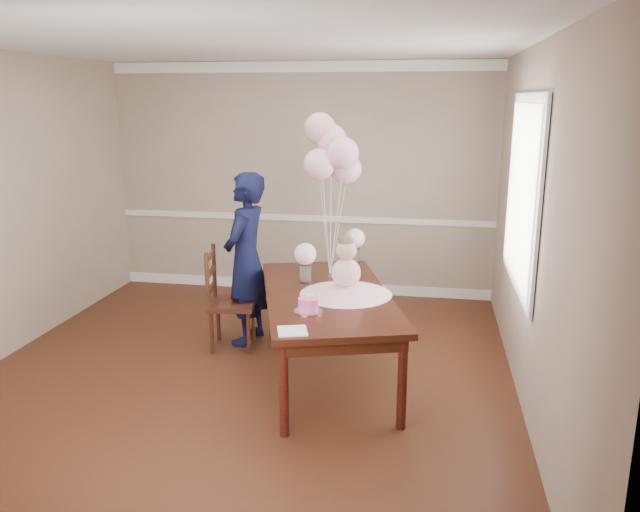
# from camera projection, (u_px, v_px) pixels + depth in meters

# --- Properties ---
(floor) EXTENTS (4.50, 5.00, 0.00)m
(floor) POSITION_uv_depth(u_px,v_px,m) (243.00, 377.00, 5.27)
(floor) COLOR #35180D
(floor) RESTS_ON ground
(ceiling) EXTENTS (4.50, 5.00, 0.02)m
(ceiling) POSITION_uv_depth(u_px,v_px,m) (231.00, 41.00, 4.60)
(ceiling) COLOR silver
(ceiling) RESTS_ON wall_back
(wall_back) EXTENTS (4.50, 0.02, 2.70)m
(wall_back) POSITION_uv_depth(u_px,v_px,m) (301.00, 180.00, 7.32)
(wall_back) COLOR gray
(wall_back) RESTS_ON floor
(wall_front) EXTENTS (4.50, 0.02, 2.70)m
(wall_front) POSITION_uv_depth(u_px,v_px,m) (53.00, 335.00, 2.55)
(wall_front) COLOR gray
(wall_front) RESTS_ON floor
(wall_right) EXTENTS (0.02, 5.00, 2.70)m
(wall_right) POSITION_uv_depth(u_px,v_px,m) (533.00, 230.00, 4.55)
(wall_right) COLOR gray
(wall_right) RESTS_ON floor
(chair_rail_trim) EXTENTS (4.50, 0.02, 0.07)m
(chair_rail_trim) POSITION_uv_depth(u_px,v_px,m) (301.00, 218.00, 7.42)
(chair_rail_trim) COLOR white
(chair_rail_trim) RESTS_ON wall_back
(crown_molding) EXTENTS (4.50, 0.02, 0.12)m
(crown_molding) POSITION_uv_depth(u_px,v_px,m) (300.00, 67.00, 6.99)
(crown_molding) COLOR white
(crown_molding) RESTS_ON wall_back
(baseboard_trim) EXTENTS (4.50, 0.02, 0.12)m
(baseboard_trim) POSITION_uv_depth(u_px,v_px,m) (302.00, 286.00, 7.63)
(baseboard_trim) COLOR white
(baseboard_trim) RESTS_ON floor
(window_frame) EXTENTS (0.02, 1.66, 1.56)m
(window_frame) POSITION_uv_depth(u_px,v_px,m) (523.00, 193.00, 4.98)
(window_frame) COLOR silver
(window_frame) RESTS_ON wall_right
(window_blinds) EXTENTS (0.01, 1.50, 1.40)m
(window_blinds) POSITION_uv_depth(u_px,v_px,m) (521.00, 193.00, 4.99)
(window_blinds) COLOR silver
(window_blinds) RESTS_ON wall_right
(dining_table_top) EXTENTS (1.52, 2.18, 0.05)m
(dining_table_top) POSITION_uv_depth(u_px,v_px,m) (327.00, 296.00, 5.11)
(dining_table_top) COLOR black
(dining_table_top) RESTS_ON table_leg_fl
(table_apron) EXTENTS (1.40, 2.06, 0.10)m
(table_apron) POSITION_uv_depth(u_px,v_px,m) (327.00, 304.00, 5.12)
(table_apron) COLOR black
(table_apron) RESTS_ON table_leg_fl
(table_leg_fl) EXTENTS (0.09, 0.09, 0.69)m
(table_leg_fl) POSITION_uv_depth(u_px,v_px,m) (284.00, 390.00, 4.27)
(table_leg_fl) COLOR black
(table_leg_fl) RESTS_ON floor
(table_leg_fr) EXTENTS (0.09, 0.09, 0.69)m
(table_leg_fr) POSITION_uv_depth(u_px,v_px,m) (402.00, 384.00, 4.37)
(table_leg_fr) COLOR black
(table_leg_fr) RESTS_ON floor
(table_leg_bl) EXTENTS (0.09, 0.09, 0.69)m
(table_leg_bl) POSITION_uv_depth(u_px,v_px,m) (272.00, 305.00, 6.03)
(table_leg_bl) COLOR black
(table_leg_bl) RESTS_ON floor
(table_leg_br) EXTENTS (0.09, 0.09, 0.69)m
(table_leg_br) POSITION_uv_depth(u_px,v_px,m) (357.00, 302.00, 6.12)
(table_leg_br) COLOR black
(table_leg_br) RESTS_ON floor
(baby_skirt) EXTENTS (0.94, 0.94, 0.10)m
(baby_skirt) POSITION_uv_depth(u_px,v_px,m) (346.00, 288.00, 5.06)
(baby_skirt) COLOR #FFBBD1
(baby_skirt) RESTS_ON dining_table_top
(baby_torso) EXTENTS (0.24, 0.24, 0.24)m
(baby_torso) POSITION_uv_depth(u_px,v_px,m) (346.00, 273.00, 5.03)
(baby_torso) COLOR pink
(baby_torso) RESTS_ON baby_skirt
(baby_head) EXTENTS (0.17, 0.17, 0.17)m
(baby_head) POSITION_uv_depth(u_px,v_px,m) (346.00, 250.00, 4.98)
(baby_head) COLOR #CE9C8E
(baby_head) RESTS_ON baby_torso
(baby_hair) EXTENTS (0.12, 0.12, 0.12)m
(baby_hair) POSITION_uv_depth(u_px,v_px,m) (346.00, 243.00, 4.96)
(baby_hair) COLOR brown
(baby_hair) RESTS_ON baby_head
(cake_platter) EXTENTS (0.27, 0.27, 0.01)m
(cake_platter) POSITION_uv_depth(u_px,v_px,m) (308.00, 311.00, 4.65)
(cake_platter) COLOR #B8B8BD
(cake_platter) RESTS_ON dining_table_top
(birthday_cake) EXTENTS (0.19, 0.19, 0.10)m
(birthday_cake) POSITION_uv_depth(u_px,v_px,m) (308.00, 304.00, 4.63)
(birthday_cake) COLOR #FF50A5
(birthday_cake) RESTS_ON cake_platter
(cake_flower_a) EXTENTS (0.03, 0.03, 0.03)m
(cake_flower_a) POSITION_uv_depth(u_px,v_px,m) (308.00, 296.00, 4.62)
(cake_flower_a) COLOR white
(cake_flower_a) RESTS_ON birthday_cake
(cake_flower_b) EXTENTS (0.03, 0.03, 0.03)m
(cake_flower_b) POSITION_uv_depth(u_px,v_px,m) (312.00, 295.00, 4.64)
(cake_flower_b) COLOR white
(cake_flower_b) RESTS_ON birthday_cake
(rose_vase_near) EXTENTS (0.12, 0.12, 0.16)m
(rose_vase_near) POSITION_uv_depth(u_px,v_px,m) (305.00, 274.00, 5.35)
(rose_vase_near) COLOR white
(rose_vase_near) RESTS_ON dining_table_top
(roses_near) EXTENTS (0.19, 0.19, 0.19)m
(roses_near) POSITION_uv_depth(u_px,v_px,m) (305.00, 254.00, 5.31)
(roses_near) COLOR white
(roses_near) RESTS_ON rose_vase_near
(rose_vase_far) EXTENTS (0.12, 0.12, 0.16)m
(rose_vase_far) POSITION_uv_depth(u_px,v_px,m) (355.00, 257.00, 5.93)
(rose_vase_far) COLOR silver
(rose_vase_far) RESTS_ON dining_table_top
(roses_far) EXTENTS (0.19, 0.19, 0.19)m
(roses_far) POSITION_uv_depth(u_px,v_px,m) (355.00, 238.00, 5.89)
(roses_far) COLOR #F9D1DF
(roses_far) RESTS_ON rose_vase_far
(napkin) EXTENTS (0.25, 0.25, 0.01)m
(napkin) POSITION_uv_depth(u_px,v_px,m) (292.00, 331.00, 4.25)
(napkin) COLOR white
(napkin) RESTS_ON dining_table_top
(balloon_weight) EXTENTS (0.05, 0.05, 0.02)m
(balloon_weight) POSITION_uv_depth(u_px,v_px,m) (330.00, 273.00, 5.63)
(balloon_weight) COLOR silver
(balloon_weight) RESTS_ON dining_table_top
(balloon_a) EXTENTS (0.28, 0.28, 0.28)m
(balloon_a) POSITION_uv_depth(u_px,v_px,m) (319.00, 164.00, 5.38)
(balloon_a) COLOR #F9B1BF
(balloon_a) RESTS_ON balloon_ribbon_a
(balloon_b) EXTENTS (0.28, 0.28, 0.28)m
(balloon_b) POSITION_uv_depth(u_px,v_px,m) (343.00, 153.00, 5.33)
(balloon_b) COLOR #F1ABC5
(balloon_b) RESTS_ON balloon_ribbon_b
(balloon_c) EXTENTS (0.28, 0.28, 0.28)m
(balloon_c) POSITION_uv_depth(u_px,v_px,m) (331.00, 140.00, 5.44)
(balloon_c) COLOR #E9A5C9
(balloon_c) RESTS_ON balloon_ribbon_c
(balloon_d) EXTENTS (0.28, 0.28, 0.28)m
(balloon_d) POSITION_uv_depth(u_px,v_px,m) (320.00, 129.00, 5.42)
(balloon_d) COLOR pink
(balloon_d) RESTS_ON balloon_ribbon_d
(balloon_e) EXTENTS (0.28, 0.28, 0.28)m
(balloon_e) POSITION_uv_depth(u_px,v_px,m) (346.00, 169.00, 5.50)
(balloon_e) COLOR #E8A4BD
(balloon_e) RESTS_ON balloon_ribbon_e
(balloon_ribbon_a) EXTENTS (0.09, 0.03, 0.83)m
(balloon_ribbon_a) POSITION_uv_depth(u_px,v_px,m) (325.00, 228.00, 5.53)
(balloon_ribbon_a) COLOR silver
(balloon_ribbon_a) RESTS_ON balloon_weight
(balloon_ribbon_b) EXTENTS (0.11, 0.02, 0.93)m
(balloon_ribbon_b) POSITION_uv_depth(u_px,v_px,m) (336.00, 223.00, 5.50)
(balloon_ribbon_b) COLOR white
(balloon_ribbon_b) RESTS_ON balloon_weight
(balloon_ribbon_c) EXTENTS (0.01, 0.10, 1.03)m
(balloon_ribbon_c) POSITION_uv_depth(u_px,v_px,m) (331.00, 216.00, 5.56)
(balloon_ribbon_c) COLOR white
(balloon_ribbon_c) RESTS_ON balloon_weight
(balloon_ribbon_d) EXTENTS (0.11, 0.08, 1.12)m
(balloon_ribbon_d) POSITION_uv_depth(u_px,v_px,m) (325.00, 210.00, 5.55)
(balloon_ribbon_d) COLOR white
(balloon_ribbon_d) RESTS_ON balloon_weight
(balloon_ribbon_e) EXTENTS (0.11, 0.11, 0.77)m
(balloon_ribbon_e) POSITION_uv_depth(u_px,v_px,m) (338.00, 230.00, 5.58)
(balloon_ribbon_e) COLOR white
(balloon_ribbon_e) RESTS_ON balloon_weight
(dining_chair_seat) EXTENTS (0.47, 0.47, 0.05)m
(dining_chair_seat) POSITION_uv_depth(u_px,v_px,m) (232.00, 304.00, 5.81)
(dining_chair_seat) COLOR #34140E
(dining_chair_seat) RESTS_ON chair_leg_fl
(chair_leg_fl) EXTENTS (0.04, 0.04, 0.41)m
(chair_leg_fl) POSITION_uv_depth(u_px,v_px,m) (212.00, 333.00, 5.70)
(chair_leg_fl) COLOR #33160D
(chair_leg_fl) RESTS_ON floor
(chair_leg_fr) EXTENTS (0.04, 0.04, 0.41)m
(chair_leg_fr) POSITION_uv_depth(u_px,v_px,m) (249.00, 333.00, 5.69)
(chair_leg_fr) COLOR #35120E
(chair_leg_fr) RESTS_ON floor
(chair_leg_bl) EXTENTS (0.04, 0.04, 0.41)m
(chair_leg_bl) POSITION_uv_depth(u_px,v_px,m) (218.00, 320.00, 6.03)
(chair_leg_bl) COLOR #3A150F
(chair_leg_bl) RESTS_ON floor
(chair_leg_br) EXTENTS (0.04, 0.04, 0.41)m
(chair_leg_br) POSITION_uv_depth(u_px,v_px,m) (253.00, 320.00, 6.02)
(chair_leg_br) COLOR #341D0E
(chair_leg_br) RESTS_ON floor
(chair_back_post_l) EXTENTS (0.04, 0.04, 0.53)m
(chair_back_post_l) POSITION_uv_depth(u_px,v_px,m) (207.00, 281.00, 5.58)
(chair_back_post_l) COLOR #381F0F
(chair_back_post_l) RESTS_ON dining_chair_seat
(chair_back_post_r) EXTENTS (0.04, 0.04, 0.53)m
(chair_back_post_r) POSITION_uv_depth(u_px,v_px,m) (214.00, 271.00, 5.91)
(chair_back_post_r) COLOR #36150E
(chair_back_post_r) RESTS_ON dining_chair_seat
(chair_slat_low) EXTENTS (0.09, 0.38, 0.05)m
(chair_slat_low) POSITION_uv_depth(u_px,v_px,m) (211.00, 288.00, 5.77)
(chair_slat_low) COLOR #39160F
(chair_slat_low) RESTS_ON dining_chair_seat
(chair_slat_mid) EXTENTS (0.09, 0.38, 0.05)m
(chair_slat_mid) POSITION_uv_depth(u_px,v_px,m) (211.00, 272.00, 5.73)
(chair_slat_mid) COLOR #351A0E
(chair_slat_mid) RESTS_ON dining_chair_seat
(chair_slat_top) EXTENTS (0.09, 0.38, 0.05)m
(chair_slat_top) POSITION_uv_depth(u_px,v_px,m) (210.00, 256.00, 5.70)
(chair_slat_top) COLOR #3E1D11
(chair_slat_top) RESTS_ON dining_chair_seat
(woman) EXTENTS (0.47, 0.64, 1.64)m
(woman) POSITION_uv_depth(u_px,v_px,m) (246.00, 259.00, 5.86)
(woman) COLOR black
(woman) RESTS_ON floor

